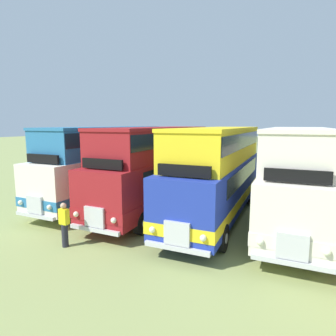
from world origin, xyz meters
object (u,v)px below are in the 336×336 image
object	(u,v)px
bus_third_in_row	(218,169)
bus_fourth_in_row	(296,174)
bus_second_in_row	(157,164)
marshal_person	(64,224)
bus_first_in_row	(106,161)

from	to	relation	value
bus_third_in_row	bus_fourth_in_row	distance (m)	3.51
bus_second_in_row	marshal_person	xyz separation A→B (m)	(-0.65, -6.07, -1.58)
bus_first_in_row	marshal_person	distance (m)	6.87
bus_first_in_row	marshal_person	size ratio (longest dim) A/B	5.99
bus_third_in_row	bus_first_in_row	bearing A→B (deg)	179.25
bus_fourth_in_row	marshal_person	xyz separation A→B (m)	(-7.64, -6.18, -1.58)
bus_first_in_row	bus_fourth_in_row	bearing A→B (deg)	0.74
bus_fourth_in_row	marshal_person	bearing A→B (deg)	-141.05
bus_third_in_row	marshal_person	distance (m)	7.43
bus_second_in_row	bus_fourth_in_row	xyz separation A→B (m)	(6.99, 0.11, -0.01)
bus_first_in_row	marshal_person	xyz separation A→B (m)	(2.85, -6.05, -1.58)
bus_first_in_row	bus_fourth_in_row	world-z (taller)	same
bus_second_in_row	bus_fourth_in_row	distance (m)	7.00
bus_second_in_row	marshal_person	world-z (taller)	bus_second_in_row
bus_third_in_row	marshal_person	xyz separation A→B (m)	(-4.15, -5.95, -1.58)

